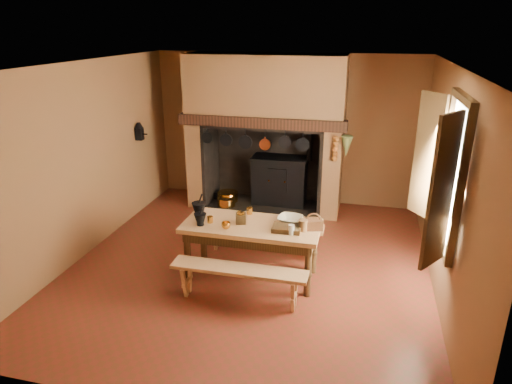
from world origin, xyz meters
TOP-DOWN VIEW (x-y plane):
  - floor at (0.00, 0.00)m, footprint 5.50×5.50m
  - ceiling at (0.00, 0.00)m, footprint 5.50×5.50m
  - back_wall at (0.00, 2.75)m, footprint 5.00×0.02m
  - wall_left at (-2.50, 0.00)m, footprint 0.02×5.50m
  - wall_right at (2.50, 0.00)m, footprint 0.02×5.50m
  - wall_front at (0.00, -2.75)m, footprint 5.00×0.02m
  - chimney_breast at (-0.30, 2.31)m, footprint 2.95×0.96m
  - iron_range at (-0.04, 2.45)m, footprint 1.12×0.55m
  - hearth_pans at (-1.05, 2.22)m, footprint 0.51×0.62m
  - hanging_pans at (-0.34, 1.81)m, footprint 1.92×0.29m
  - onion_string at (1.00, 1.79)m, footprint 0.12×0.10m
  - herb_bunch at (1.18, 1.79)m, footprint 0.20×0.20m
  - window at (2.35, -0.40)m, footprint 0.39×1.75m
  - wall_coffee_mill at (-2.42, 1.55)m, footprint 0.23×0.16m
  - work_table at (0.10, -0.31)m, footprint 1.82×0.81m
  - bench_front at (0.10, -0.95)m, footprint 1.70×0.30m
  - bench_back at (0.10, 0.37)m, footprint 1.80×0.32m
  - mortar_large at (-0.66, -0.23)m, footprint 0.20×0.20m
  - mortar_small at (-0.55, -0.51)m, footprint 0.16×0.16m
  - coffee_grinder at (-0.05, -0.31)m, footprint 0.19×0.16m
  - brass_mug_a at (-0.45, -0.40)m, footprint 0.10×0.10m
  - brass_mug_b at (-0.01, 0.01)m, footprint 0.09×0.09m
  - mixing_bowl at (0.58, -0.13)m, footprint 0.38×0.38m
  - stoneware_crock at (0.79, -0.35)m, footprint 0.15×0.15m
  - glass_jar at (0.66, -0.50)m, footprint 0.08×0.08m
  - wicker_basket at (0.91, -0.27)m, footprint 0.27×0.23m
  - wooden_tray at (0.59, -0.40)m, footprint 0.37×0.27m
  - brass_cup at (-0.19, -0.53)m, footprint 0.15×0.15m

SIDE VIEW (x-z plane):
  - floor at x=0.00m, z-range 0.00..0.00m
  - hearth_pans at x=-1.05m, z-range -0.01..0.19m
  - bench_front at x=0.10m, z-range 0.12..0.60m
  - bench_back at x=0.10m, z-range 0.13..0.63m
  - iron_range at x=-0.04m, z-range -0.32..1.28m
  - work_table at x=0.10m, z-range 0.27..1.06m
  - wooden_tray at x=0.59m, z-range 0.79..0.85m
  - mixing_bowl at x=0.58m, z-range 0.79..0.87m
  - brass_mug_a at x=-0.45m, z-range 0.79..0.87m
  - brass_mug_b at x=-0.01m, z-range 0.79..0.88m
  - brass_cup at x=-0.19m, z-range 0.79..0.88m
  - glass_jar at x=0.66m, z-range 0.79..0.92m
  - wicker_basket at x=0.91m, z-range 0.75..0.97m
  - stoneware_crock at x=0.79m, z-range 0.79..0.93m
  - coffee_grinder at x=-0.05m, z-range 0.76..0.96m
  - mortar_small at x=-0.55m, z-range 0.74..1.02m
  - mortar_large at x=-0.66m, z-range 0.73..1.07m
  - onion_string at x=1.00m, z-range 1.10..1.56m
  - hanging_pans at x=-0.34m, z-range 1.23..1.50m
  - herb_bunch at x=1.18m, z-range 1.21..1.56m
  - back_wall at x=0.00m, z-range 0.00..2.80m
  - wall_left at x=-2.50m, z-range 0.00..2.80m
  - wall_right at x=2.50m, z-range 0.00..2.80m
  - wall_front at x=0.00m, z-range 0.00..2.80m
  - wall_coffee_mill at x=-2.42m, z-range 1.36..1.67m
  - window at x=2.35m, z-range 0.82..2.58m
  - chimney_breast at x=-0.30m, z-range 0.41..3.21m
  - ceiling at x=0.00m, z-range 2.80..2.80m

